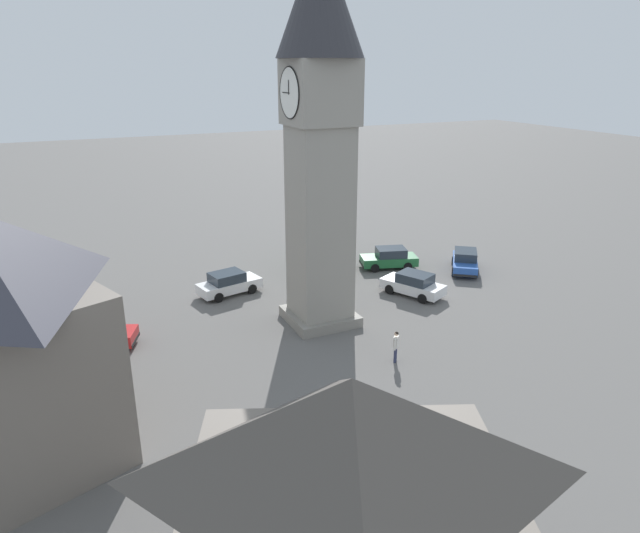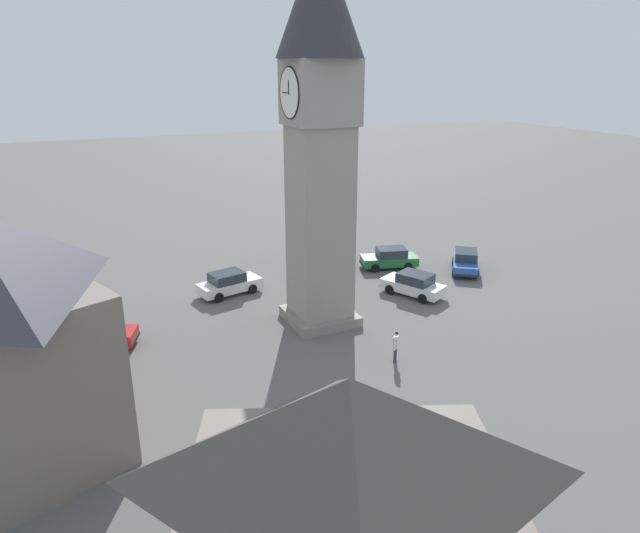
{
  "view_description": "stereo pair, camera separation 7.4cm",
  "coord_description": "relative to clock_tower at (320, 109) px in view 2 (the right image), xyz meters",
  "views": [
    {
      "loc": [
        -27.91,
        12.9,
        14.24
      ],
      "look_at": [
        0.0,
        0.0,
        3.41
      ],
      "focal_mm": 32.1,
      "sensor_mm": 36.0,
      "label": 1
    },
    {
      "loc": [
        -27.94,
        12.84,
        14.24
      ],
      "look_at": [
        0.0,
        0.0,
        3.41
      ],
      "focal_mm": 32.1,
      "sensor_mm": 36.0,
      "label": 2
    }
  ],
  "objects": [
    {
      "name": "ground_plane",
      "position": [
        -0.0,
        -0.0,
        -12.08
      ],
      "size": [
        200.0,
        200.0,
        0.0
      ],
      "primitive_type": "plane",
      "color": "#605E5B"
    },
    {
      "name": "clock_tower",
      "position": [
        0.0,
        0.0,
        0.0
      ],
      "size": [
        4.53,
        4.53,
        20.69
      ],
      "color": "gray",
      "rests_on": "ground"
    },
    {
      "name": "car_blue_kerb",
      "position": [
        6.37,
        -8.61,
        -11.32
      ],
      "size": [
        2.83,
        4.44,
        1.53
      ],
      "color": "#236B38",
      "rests_on": "ground"
    },
    {
      "name": "car_silver_kerb",
      "position": [
        3.46,
        -13.27,
        -11.32
      ],
      "size": [
        4.31,
        3.83,
        1.53
      ],
      "color": "#2D5BB7",
      "rests_on": "ground"
    },
    {
      "name": "car_red_corner",
      "position": [
        1.11,
        -7.22,
        -11.32
      ],
      "size": [
        4.45,
        3.32,
        1.53
      ],
      "color": "white",
      "rests_on": "ground"
    },
    {
      "name": "car_white_side",
      "position": [
        6.32,
        3.68,
        -11.32
      ],
      "size": [
        2.54,
        4.39,
        1.53
      ],
      "color": "white",
      "rests_on": "ground"
    },
    {
      "name": "car_black_far",
      "position": [
        2.01,
        12.25,
        -11.32
      ],
      "size": [
        3.11,
        4.46,
        1.53
      ],
      "color": "red",
      "rests_on": "ground"
    },
    {
      "name": "pedestrian",
      "position": [
        -6.08,
        -1.4,
        -11.07
      ],
      "size": [
        0.42,
        0.42,
        1.69
      ],
      "color": "#2D3351",
      "rests_on": "ground"
    },
    {
      "name": "tree",
      "position": [
        8.07,
        -3.94,
        -7.94
      ],
      "size": [
        4.13,
        4.13,
        6.23
      ],
      "color": "brown",
      "rests_on": "ground"
    },
    {
      "name": "building_corner_back",
      "position": [
        -18.47,
        7.78,
        -8.03
      ],
      "size": [
        8.61,
        9.54,
        7.93
      ],
      "color": "slate",
      "rests_on": "ground"
    }
  ]
}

